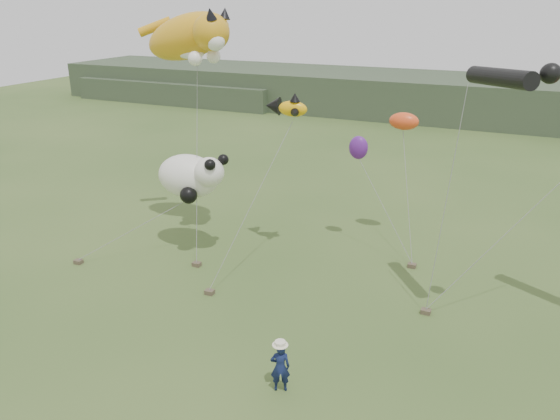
{
  "coord_description": "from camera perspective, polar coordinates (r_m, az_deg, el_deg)",
  "views": [
    {
      "loc": [
        7.76,
        -13.69,
        11.19
      ],
      "look_at": [
        0.23,
        3.0,
        4.18
      ],
      "focal_mm": 35.0,
      "sensor_mm": 36.0,
      "label": 1
    }
  ],
  "objects": [
    {
      "name": "misc_kites",
      "position": [
        26.15,
        11.03,
        8.05
      ],
      "size": [
        2.88,
        2.07,
        2.09
      ],
      "color": "#E9491C",
      "rests_on": "ground"
    },
    {
      "name": "cat_kite",
      "position": [
        25.82,
        -9.11,
        17.48
      ],
      "size": [
        5.67,
        3.03,
        3.0
      ],
      "color": "orange",
      "rests_on": "ground"
    },
    {
      "name": "fish_kite",
      "position": [
        23.87,
        0.58,
        10.7
      ],
      "size": [
        2.12,
        1.41,
        1.07
      ],
      "color": "#EEAA0B",
      "rests_on": "ground"
    },
    {
      "name": "ground",
      "position": [
        19.31,
        -4.43,
        -14.54
      ],
      "size": [
        120.0,
        120.0,
        0.0
      ],
      "primitive_type": "plane",
      "color": "#385123",
      "rests_on": "ground"
    },
    {
      "name": "panda_kite",
      "position": [
        25.45,
        -9.23,
        3.53
      ],
      "size": [
        3.57,
        2.31,
        2.22
      ],
      "color": "white",
      "rests_on": "ground"
    },
    {
      "name": "headland",
      "position": [
        60.1,
        13.84,
        11.49
      ],
      "size": [
        90.0,
        13.0,
        4.0
      ],
      "color": "#2D3D28",
      "rests_on": "ground"
    },
    {
      "name": "festival_attendant",
      "position": [
        17.2,
        0.02,
        -16.09
      ],
      "size": [
        0.71,
        0.61,
        1.65
      ],
      "primitive_type": "imported",
      "rotation": [
        0.0,
        0.0,
        3.58
      ],
      "color": "#121B44",
      "rests_on": "ground"
    },
    {
      "name": "sandbag_anchors",
      "position": [
        23.63,
        -2.12,
        -7.07
      ],
      "size": [
        15.61,
        6.17,
        0.19
      ],
      "color": "brown",
      "rests_on": "ground"
    }
  ]
}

